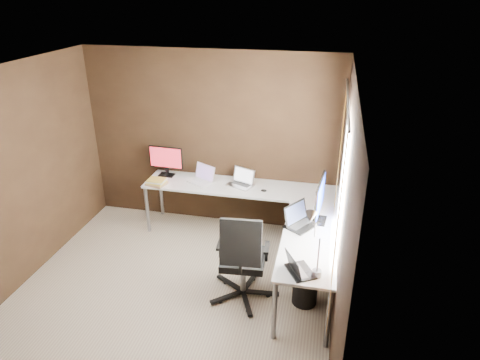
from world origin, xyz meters
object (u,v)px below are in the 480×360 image
at_px(laptop_white, 202,178).
at_px(laptop_black_big, 300,220).
at_px(monitor_right, 320,199).
at_px(desk_lamp, 313,235).
at_px(monitor_left, 166,159).
at_px(wastebasket, 305,290).
at_px(laptop_silver, 241,181).
at_px(laptop_black_small, 298,269).
at_px(drawer_pedestal, 306,234).
at_px(office_chair, 243,273).
at_px(book_stack, 156,182).

relative_size(laptop_white, laptop_black_big, 0.91).
bearing_deg(laptop_black_big, monitor_right, -23.29).
distance_m(laptop_white, desk_lamp, 2.41).
relative_size(monitor_left, monitor_right, 0.79).
xyz_separation_m(monitor_right, wastebasket, (-0.07, -0.58, -0.86)).
distance_m(monitor_left, laptop_silver, 1.14).
height_order(monitor_right, laptop_silver, monitor_right).
bearing_deg(laptop_black_small, laptop_black_big, -25.61).
height_order(drawer_pedestal, laptop_black_small, laptop_black_small).
bearing_deg(office_chair, wastebasket, 0.05).
bearing_deg(wastebasket, desk_lamp, -83.61).
height_order(laptop_silver, office_chair, office_chair).
distance_m(monitor_left, desk_lamp, 2.87).
height_order(laptop_white, desk_lamp, desk_lamp).
xyz_separation_m(laptop_silver, office_chair, (0.32, -1.41, -0.46)).
xyz_separation_m(monitor_right, laptop_black_small, (-0.14, -1.04, -0.25)).
height_order(monitor_left, book_stack, monitor_left).
distance_m(monitor_right, desk_lamp, 1.00).
distance_m(monitor_left, office_chair, 2.18).
bearing_deg(laptop_black_big, book_stack, 105.37).
bearing_deg(laptop_black_big, laptop_black_small, -142.52).
relative_size(book_stack, desk_lamp, 0.46).
bearing_deg(wastebasket, laptop_black_big, 106.82).
bearing_deg(monitor_right, wastebasket, 178.59).
bearing_deg(office_chair, monitor_right, 35.04).
relative_size(laptop_black_small, wastebasket, 1.16).
height_order(drawer_pedestal, laptop_silver, laptop_silver).
bearing_deg(laptop_white, laptop_silver, 28.78).
xyz_separation_m(laptop_white, book_stack, (-0.59, -0.24, -0.01)).
bearing_deg(laptop_silver, laptop_white, -156.46).
distance_m(drawer_pedestal, desk_lamp, 1.61).
relative_size(laptop_white, laptop_black_small, 1.12).
bearing_deg(laptop_white, desk_lamp, -19.52).
xyz_separation_m(laptop_white, laptop_silver, (0.56, 0.01, -0.00)).
relative_size(laptop_silver, laptop_black_big, 0.88).
distance_m(laptop_silver, book_stack, 1.17).
bearing_deg(laptop_black_small, desk_lamp, -96.74).
distance_m(drawer_pedestal, book_stack, 2.15).
distance_m(laptop_white, book_stack, 0.63).
bearing_deg(monitor_left, office_chair, -43.94).
distance_m(laptop_black_big, office_chair, 0.88).
height_order(laptop_black_big, book_stack, laptop_black_big).
relative_size(drawer_pedestal, laptop_silver, 1.49).
relative_size(laptop_silver, book_stack, 1.37).
bearing_deg(laptop_silver, office_chair, -54.69).
height_order(monitor_right, laptop_white, monitor_right).
bearing_deg(book_stack, laptop_silver, 12.21).
relative_size(laptop_black_small, office_chair, 0.34).
height_order(laptop_black_big, desk_lamp, desk_lamp).
bearing_deg(laptop_black_big, wastebasket, -129.80).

